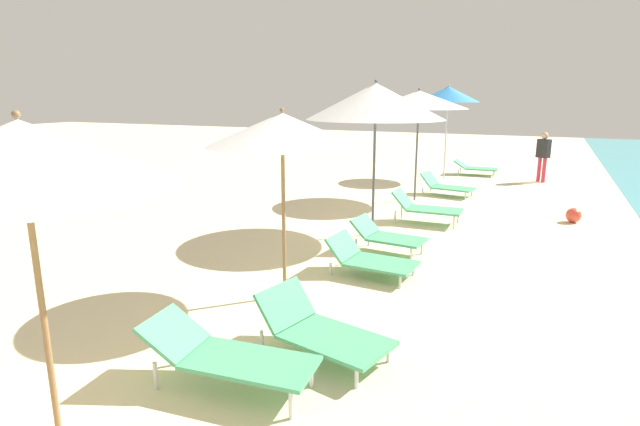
{
  "coord_description": "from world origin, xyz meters",
  "views": [
    {
      "loc": [
        2.36,
        4.82,
        2.64
      ],
      "look_at": [
        -0.45,
        11.06,
        1.03
      ],
      "focal_mm": 28.32,
      "sensor_mm": 36.0,
      "label": 1
    }
  ],
  "objects_px": {
    "lounger_fourth_inland": "(320,329)",
    "person_walking_near": "(543,152)",
    "umbrella_third": "(21,155)",
    "umbrella_fourth": "(282,130)",
    "lounger_fifth_shoreside": "(425,207)",
    "umbrella_farthest": "(448,94)",
    "lounger_third_shoreside": "(227,355)",
    "umbrella_fifth": "(376,101)",
    "lounger_fourth_shoreside": "(370,258)",
    "beach_ball": "(573,215)",
    "lounger_farthest_shoreside": "(475,167)",
    "umbrella_sixth": "(419,100)",
    "lounger_sixth_shoreside": "(446,185)",
    "lounger_fifth_inland": "(387,236)"
  },
  "relations": [
    {
      "from": "lounger_farthest_shoreside",
      "to": "lounger_fourth_inland",
      "type": "bearing_deg",
      "value": -91.14
    },
    {
      "from": "lounger_fourth_inland",
      "to": "umbrella_fourth",
      "type": "bearing_deg",
      "value": 144.72
    },
    {
      "from": "lounger_fifth_shoreside",
      "to": "umbrella_farthest",
      "type": "distance_m",
      "value": 6.4
    },
    {
      "from": "lounger_third_shoreside",
      "to": "lounger_fourth_inland",
      "type": "relative_size",
      "value": 1.11
    },
    {
      "from": "lounger_farthest_shoreside",
      "to": "umbrella_sixth",
      "type": "bearing_deg",
      "value": -101.53
    },
    {
      "from": "lounger_third_shoreside",
      "to": "lounger_fourth_shoreside",
      "type": "xyz_separation_m",
      "value": [
        0.23,
        3.36,
        -0.07
      ]
    },
    {
      "from": "lounger_fourth_shoreside",
      "to": "lounger_farthest_shoreside",
      "type": "height_order",
      "value": "lounger_fourth_shoreside"
    },
    {
      "from": "lounger_fourth_inland",
      "to": "beach_ball",
      "type": "height_order",
      "value": "lounger_fourth_inland"
    },
    {
      "from": "lounger_fifth_shoreside",
      "to": "lounger_fifth_inland",
      "type": "distance_m",
      "value": 2.33
    },
    {
      "from": "umbrella_third",
      "to": "lounger_fourth_shoreside",
      "type": "relative_size",
      "value": 1.91
    },
    {
      "from": "lounger_third_shoreside",
      "to": "person_walking_near",
      "type": "bearing_deg",
      "value": 74.54
    },
    {
      "from": "umbrella_fourth",
      "to": "umbrella_sixth",
      "type": "distance_m",
      "value": 6.93
    },
    {
      "from": "umbrella_fourth",
      "to": "lounger_fourth_shoreside",
      "type": "xyz_separation_m",
      "value": [
        0.76,
        1.25,
        -1.95
      ]
    },
    {
      "from": "lounger_farthest_shoreside",
      "to": "lounger_fourth_shoreside",
      "type": "bearing_deg",
      "value": -92.56
    },
    {
      "from": "lounger_fourth_shoreside",
      "to": "lounger_farthest_shoreside",
      "type": "distance_m",
      "value": 10.57
    },
    {
      "from": "lounger_third_shoreside",
      "to": "umbrella_fifth",
      "type": "distance_m",
      "value": 5.97
    },
    {
      "from": "umbrella_sixth",
      "to": "beach_ball",
      "type": "distance_m",
      "value": 4.4
    },
    {
      "from": "umbrella_third",
      "to": "umbrella_sixth",
      "type": "bearing_deg",
      "value": 87.78
    },
    {
      "from": "umbrella_third",
      "to": "lounger_sixth_shoreside",
      "type": "bearing_deg",
      "value": 84.85
    },
    {
      "from": "umbrella_fifth",
      "to": "umbrella_sixth",
      "type": "height_order",
      "value": "umbrella_fifth"
    },
    {
      "from": "lounger_fifth_inland",
      "to": "lounger_sixth_shoreside",
      "type": "bearing_deg",
      "value": 96.42
    },
    {
      "from": "lounger_third_shoreside",
      "to": "lounger_farthest_shoreside",
      "type": "bearing_deg",
      "value": 83.29
    },
    {
      "from": "lounger_fifth_inland",
      "to": "person_walking_near",
      "type": "xyz_separation_m",
      "value": [
        2.23,
        8.85,
        0.6
      ]
    },
    {
      "from": "umbrella_fifth",
      "to": "beach_ball",
      "type": "height_order",
      "value": "umbrella_fifth"
    },
    {
      "from": "umbrella_sixth",
      "to": "lounger_sixth_shoreside",
      "type": "relative_size",
      "value": 1.93
    },
    {
      "from": "person_walking_near",
      "to": "beach_ball",
      "type": "bearing_deg",
      "value": 41.66
    },
    {
      "from": "umbrella_sixth",
      "to": "lounger_sixth_shoreside",
      "type": "height_order",
      "value": "umbrella_sixth"
    },
    {
      "from": "lounger_farthest_shoreside",
      "to": "person_walking_near",
      "type": "bearing_deg",
      "value": -18.29
    },
    {
      "from": "lounger_fifth_shoreside",
      "to": "person_walking_near",
      "type": "bearing_deg",
      "value": 71.01
    },
    {
      "from": "umbrella_sixth",
      "to": "person_walking_near",
      "type": "bearing_deg",
      "value": 56.28
    },
    {
      "from": "umbrella_third",
      "to": "umbrella_fourth",
      "type": "relative_size",
      "value": 1.02
    },
    {
      "from": "umbrella_third",
      "to": "lounger_fourth_shoreside",
      "type": "distance_m",
      "value": 4.99
    },
    {
      "from": "umbrella_third",
      "to": "umbrella_farthest",
      "type": "height_order",
      "value": "umbrella_farthest"
    },
    {
      "from": "lounger_fourth_inland",
      "to": "umbrella_farthest",
      "type": "distance_m",
      "value": 12.11
    },
    {
      "from": "lounger_third_shoreside",
      "to": "lounger_fifth_inland",
      "type": "relative_size",
      "value": 1.32
    },
    {
      "from": "lounger_fifth_shoreside",
      "to": "lounger_fifth_inland",
      "type": "relative_size",
      "value": 1.12
    },
    {
      "from": "lounger_fourth_shoreside",
      "to": "beach_ball",
      "type": "relative_size",
      "value": 4.3
    },
    {
      "from": "lounger_third_shoreside",
      "to": "person_walking_near",
      "type": "height_order",
      "value": "person_walking_near"
    },
    {
      "from": "umbrella_third",
      "to": "beach_ball",
      "type": "height_order",
      "value": "umbrella_third"
    },
    {
      "from": "lounger_fourth_inland",
      "to": "lounger_fifth_shoreside",
      "type": "bearing_deg",
      "value": 105.88
    },
    {
      "from": "umbrella_fourth",
      "to": "lounger_fourth_shoreside",
      "type": "height_order",
      "value": "umbrella_fourth"
    },
    {
      "from": "lounger_third_shoreside",
      "to": "lounger_fourth_inland",
      "type": "bearing_deg",
      "value": 54.41
    },
    {
      "from": "lounger_fifth_shoreside",
      "to": "lounger_farthest_shoreside",
      "type": "height_order",
      "value": "lounger_fifth_shoreside"
    },
    {
      "from": "lounger_fourth_inland",
      "to": "person_walking_near",
      "type": "relative_size",
      "value": 0.99
    },
    {
      "from": "umbrella_farthest",
      "to": "person_walking_near",
      "type": "bearing_deg",
      "value": 11.75
    },
    {
      "from": "umbrella_third",
      "to": "lounger_farthest_shoreside",
      "type": "xyz_separation_m",
      "value": [
        1.22,
        15.03,
        -1.97
      ]
    },
    {
      "from": "lounger_fourth_shoreside",
      "to": "lounger_fifth_shoreside",
      "type": "relative_size",
      "value": 0.93
    },
    {
      "from": "umbrella_fourth",
      "to": "umbrella_farthest",
      "type": "distance_m",
      "value": 10.64
    },
    {
      "from": "umbrella_fifth",
      "to": "umbrella_sixth",
      "type": "distance_m",
      "value": 3.49
    },
    {
      "from": "lounger_fourth_inland",
      "to": "umbrella_fifth",
      "type": "distance_m",
      "value": 5.24
    }
  ]
}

